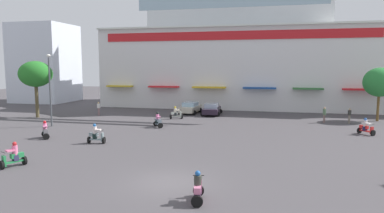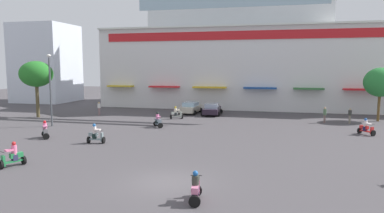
{
  "view_description": "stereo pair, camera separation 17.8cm",
  "coord_description": "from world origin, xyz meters",
  "px_view_note": "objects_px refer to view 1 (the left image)",
  "views": [
    {
      "loc": [
        5.06,
        -16.69,
        6.02
      ],
      "look_at": [
        -2.62,
        16.66,
        2.01
      ],
      "focal_mm": 32.4,
      "sensor_mm": 36.0,
      "label": 1
    },
    {
      "loc": [
        5.24,
        -16.65,
        6.02
      ],
      "look_at": [
        -2.62,
        16.66,
        2.01
      ],
      "focal_mm": 32.4,
      "sensor_mm": 36.0,
      "label": 2
    }
  ],
  "objects_px": {
    "pedestrian_1": "(349,115)",
    "streetlamp_near": "(50,85)",
    "scooter_rider_6": "(176,114)",
    "scooter_rider_2": "(96,135)",
    "scooter_rider_7": "(198,189)",
    "plaza_tree_0": "(35,74)",
    "parked_car_0": "(190,108)",
    "pedestrian_0": "(99,108)",
    "plaza_tree_1": "(380,82)",
    "scooter_rider_5": "(158,121)",
    "scooter_rider_4": "(14,157)",
    "scooter_rider_8": "(366,128)",
    "pedestrian_2": "(324,114)",
    "scooter_rider_3": "(45,131)",
    "parked_car_1": "(212,109)"
  },
  "relations": [
    {
      "from": "scooter_rider_5",
      "to": "streetlamp_near",
      "type": "relative_size",
      "value": 0.21
    },
    {
      "from": "parked_car_1",
      "to": "pedestrian_2",
      "type": "distance_m",
      "value": 13.09
    },
    {
      "from": "plaza_tree_0",
      "to": "scooter_rider_6",
      "type": "relative_size",
      "value": 4.38
    },
    {
      "from": "pedestrian_1",
      "to": "scooter_rider_7",
      "type": "bearing_deg",
      "value": -114.67
    },
    {
      "from": "parked_car_0",
      "to": "scooter_rider_3",
      "type": "distance_m",
      "value": 19.51
    },
    {
      "from": "parked_car_0",
      "to": "pedestrian_2",
      "type": "height_order",
      "value": "pedestrian_2"
    },
    {
      "from": "streetlamp_near",
      "to": "plaza_tree_1",
      "type": "bearing_deg",
      "value": 18.5
    },
    {
      "from": "scooter_rider_4",
      "to": "scooter_rider_5",
      "type": "distance_m",
      "value": 15.37
    },
    {
      "from": "pedestrian_0",
      "to": "scooter_rider_2",
      "type": "bearing_deg",
      "value": -62.73
    },
    {
      "from": "scooter_rider_8",
      "to": "parked_car_0",
      "type": "bearing_deg",
      "value": 151.58
    },
    {
      "from": "parked_car_0",
      "to": "scooter_rider_7",
      "type": "distance_m",
      "value": 28.97
    },
    {
      "from": "streetlamp_near",
      "to": "scooter_rider_8",
      "type": "bearing_deg",
      "value": 4.86
    },
    {
      "from": "pedestrian_2",
      "to": "streetlamp_near",
      "type": "relative_size",
      "value": 0.24
    },
    {
      "from": "plaza_tree_1",
      "to": "scooter_rider_4",
      "type": "bearing_deg",
      "value": -137.81
    },
    {
      "from": "scooter_rider_7",
      "to": "scooter_rider_5",
      "type": "bearing_deg",
      "value": 113.84
    },
    {
      "from": "plaza_tree_0",
      "to": "parked_car_0",
      "type": "relative_size",
      "value": 1.54
    },
    {
      "from": "parked_car_0",
      "to": "scooter_rider_5",
      "type": "distance_m",
      "value": 10.56
    },
    {
      "from": "scooter_rider_4",
      "to": "pedestrian_1",
      "type": "distance_m",
      "value": 31.45
    },
    {
      "from": "parked_car_0",
      "to": "scooter_rider_6",
      "type": "height_order",
      "value": "parked_car_0"
    },
    {
      "from": "pedestrian_0",
      "to": "pedestrian_2",
      "type": "height_order",
      "value": "pedestrian_2"
    },
    {
      "from": "parked_car_1",
      "to": "scooter_rider_3",
      "type": "relative_size",
      "value": 2.83
    },
    {
      "from": "parked_car_0",
      "to": "scooter_rider_7",
      "type": "relative_size",
      "value": 2.81
    },
    {
      "from": "scooter_rider_4",
      "to": "scooter_rider_8",
      "type": "distance_m",
      "value": 27.86
    },
    {
      "from": "scooter_rider_6",
      "to": "streetlamp_near",
      "type": "relative_size",
      "value": 0.21
    },
    {
      "from": "scooter_rider_8",
      "to": "pedestrian_2",
      "type": "bearing_deg",
      "value": 113.89
    },
    {
      "from": "plaza_tree_1",
      "to": "streetlamp_near",
      "type": "xyz_separation_m",
      "value": [
        -32.86,
        -10.99,
        -0.1
      ]
    },
    {
      "from": "scooter_rider_8",
      "to": "streetlamp_near",
      "type": "bearing_deg",
      "value": -175.14
    },
    {
      "from": "scooter_rider_2",
      "to": "pedestrian_1",
      "type": "bearing_deg",
      "value": 34.27
    },
    {
      "from": "parked_car_0",
      "to": "scooter_rider_5",
      "type": "xyz_separation_m",
      "value": [
        -0.8,
        -10.53,
        -0.11
      ]
    },
    {
      "from": "parked_car_1",
      "to": "pedestrian_1",
      "type": "distance_m",
      "value": 15.51
    },
    {
      "from": "pedestrian_0",
      "to": "plaza_tree_1",
      "type": "bearing_deg",
      "value": 5.05
    },
    {
      "from": "pedestrian_0",
      "to": "scooter_rider_6",
      "type": "bearing_deg",
      "value": -3.39
    },
    {
      "from": "parked_car_0",
      "to": "scooter_rider_5",
      "type": "bearing_deg",
      "value": -94.36
    },
    {
      "from": "parked_car_0",
      "to": "scooter_rider_6",
      "type": "xyz_separation_m",
      "value": [
        -0.55,
        -4.83,
        -0.14
      ]
    },
    {
      "from": "scooter_rider_3",
      "to": "streetlamp_near",
      "type": "xyz_separation_m",
      "value": [
        -3.06,
        5.24,
        3.55
      ]
    },
    {
      "from": "pedestrian_0",
      "to": "pedestrian_2",
      "type": "bearing_deg",
      "value": 0.75
    },
    {
      "from": "plaza_tree_1",
      "to": "pedestrian_2",
      "type": "xyz_separation_m",
      "value": [
        -5.86,
        -2.48,
        -3.29
      ]
    },
    {
      "from": "scooter_rider_4",
      "to": "pedestrian_1",
      "type": "relative_size",
      "value": 0.95
    },
    {
      "from": "plaza_tree_1",
      "to": "streetlamp_near",
      "type": "distance_m",
      "value": 34.65
    },
    {
      "from": "scooter_rider_6",
      "to": "streetlamp_near",
      "type": "xyz_separation_m",
      "value": [
        -10.84,
        -7.58,
        3.56
      ]
    },
    {
      "from": "parked_car_1",
      "to": "streetlamp_near",
      "type": "height_order",
      "value": "streetlamp_near"
    },
    {
      "from": "pedestrian_1",
      "to": "pedestrian_2",
      "type": "relative_size",
      "value": 0.96
    },
    {
      "from": "plaza_tree_0",
      "to": "pedestrian_2",
      "type": "distance_m",
      "value": 32.86
    },
    {
      "from": "plaza_tree_1",
      "to": "scooter_rider_3",
      "type": "relative_size",
      "value": 3.96
    },
    {
      "from": "scooter_rider_4",
      "to": "scooter_rider_8",
      "type": "bearing_deg",
      "value": 33.68
    },
    {
      "from": "scooter_rider_5",
      "to": "parked_car_0",
      "type": "bearing_deg",
      "value": 85.64
    },
    {
      "from": "scooter_rider_5",
      "to": "scooter_rider_8",
      "type": "xyz_separation_m",
      "value": [
        19.07,
        0.65,
        -0.03
      ]
    },
    {
      "from": "scooter_rider_2",
      "to": "scooter_rider_7",
      "type": "xyz_separation_m",
      "value": [
        10.2,
        -9.69,
        -0.04
      ]
    },
    {
      "from": "pedestrian_1",
      "to": "streetlamp_near",
      "type": "bearing_deg",
      "value": -163.92
    },
    {
      "from": "scooter_rider_2",
      "to": "scooter_rider_7",
      "type": "height_order",
      "value": "scooter_rider_2"
    }
  ]
}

